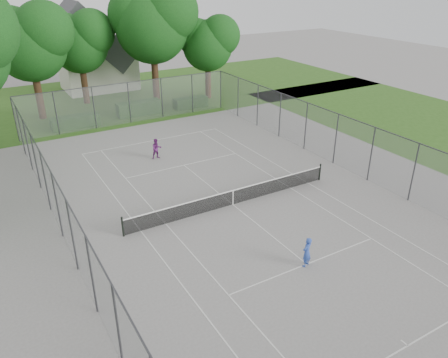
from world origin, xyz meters
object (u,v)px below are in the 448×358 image
tennis_net (233,197)px  house (96,54)px  girl_player (307,252)px  woman_player (157,149)px

tennis_net → house: 30.51m
girl_player → tennis_net: bearing=-110.6°
house → girl_player: (-1.26, -36.76, -3.01)m
house → girl_player: 36.91m
house → woman_player: 22.21m
tennis_net → girl_player: bearing=-90.9°
house → woman_player: (-2.25, -21.89, -3.01)m
girl_player → house: bearing=-111.6°
tennis_net → house: (1.15, 30.32, 3.22)m
house → woman_player: bearing=-95.9°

